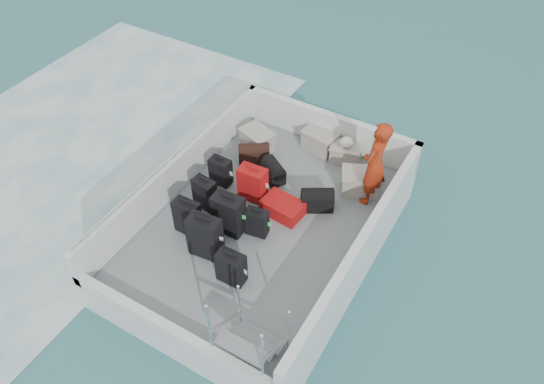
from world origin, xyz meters
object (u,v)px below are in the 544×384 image
at_px(suitcase_1, 205,194).
at_px(suitcase_3, 205,237).
at_px(crate_2, 345,154).
at_px(suitcase_7, 257,223).
at_px(crate_0, 257,140).
at_px(suitcase_6, 231,268).
at_px(suitcase_4, 229,215).
at_px(suitcase_0, 188,217).
at_px(suitcase_5, 253,184).
at_px(suitcase_2, 221,172).
at_px(crate_3, 360,183).
at_px(suitcase_8, 283,208).
at_px(passenger, 375,164).
at_px(crate_1, 320,141).

xyz_separation_m(suitcase_1, suitcase_3, (0.60, -0.83, 0.08)).
relative_size(suitcase_1, suitcase_3, 0.78).
distance_m(suitcase_3, crate_2, 3.27).
height_order(suitcase_1, suitcase_7, suitcase_1).
bearing_deg(crate_0, suitcase_1, -87.67).
distance_m(suitcase_1, suitcase_6, 1.63).
bearing_deg(suitcase_4, suitcase_7, 19.06).
bearing_deg(suitcase_0, suitcase_5, 66.45).
height_order(suitcase_0, suitcase_6, suitcase_0).
height_order(suitcase_2, crate_3, suitcase_2).
height_order(suitcase_3, suitcase_6, suitcase_3).
distance_m(suitcase_8, passenger, 1.69).
bearing_deg(suitcase_5, suitcase_1, -138.05).
bearing_deg(passenger, crate_3, -107.59).
bearing_deg(suitcase_2, crate_2, 46.01).
height_order(suitcase_1, suitcase_6, suitcase_1).
xyz_separation_m(suitcase_8, crate_3, (0.90, 1.16, 0.06)).
bearing_deg(crate_1, suitcase_8, -82.92).
relative_size(crate_2, crate_3, 0.83).
distance_m(suitcase_5, suitcase_7, 0.84).
bearing_deg(suitcase_8, crate_2, -5.34).
relative_size(suitcase_6, crate_2, 1.09).
bearing_deg(suitcase_4, passenger, 45.58).
relative_size(suitcase_7, crate_1, 0.84).
relative_size(suitcase_1, passenger, 0.37).
bearing_deg(crate_2, suitcase_1, -123.95).
height_order(crate_0, crate_1, crate_1).
xyz_separation_m(suitcase_1, passenger, (2.33, 1.59, 0.51)).
distance_m(crate_0, crate_1, 1.20).
distance_m(suitcase_6, suitcase_7, 1.00).
bearing_deg(crate_2, suitcase_2, -134.45).
xyz_separation_m(suitcase_3, passenger, (1.73, 2.42, 0.43)).
bearing_deg(suitcase_3, suitcase_6, -26.33).
height_order(suitcase_0, suitcase_4, suitcase_4).
xyz_separation_m(suitcase_3, suitcase_4, (0.04, 0.58, -0.01)).
relative_size(suitcase_0, suitcase_5, 1.00).
relative_size(crate_1, crate_3, 0.95).
bearing_deg(suitcase_7, suitcase_0, -161.35).
bearing_deg(suitcase_0, suitcase_8, 43.97).
bearing_deg(crate_1, suitcase_5, -102.73).
distance_m(suitcase_2, suitcase_8, 1.32).
bearing_deg(suitcase_5, suitcase_4, -89.08).
relative_size(suitcase_0, crate_3, 1.02).
height_order(crate_2, crate_3, crate_3).
bearing_deg(passenger, suitcase_4, -36.05).
xyz_separation_m(suitcase_2, passenger, (2.44, 0.98, 0.54)).
distance_m(suitcase_3, passenger, 3.01).
relative_size(suitcase_2, suitcase_6, 0.94).
relative_size(suitcase_3, crate_0, 1.28).
xyz_separation_m(suitcase_0, suitcase_1, (-0.09, 0.60, -0.03)).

